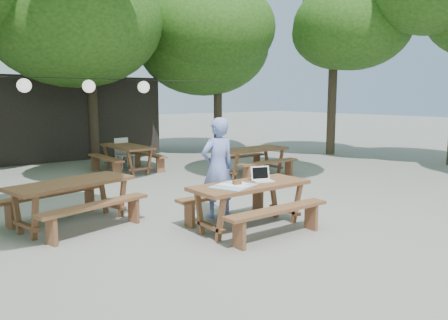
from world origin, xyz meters
The scene contains 11 objects.
ground centered at (0.00, 0.00, 0.00)m, with size 80.00×80.00×0.00m, color slate.
pavilion centered at (0.50, 10.50, 1.40)m, with size 6.00×3.00×2.80m, color black.
main_picnic_table centered at (0.11, -0.24, 0.39)m, with size 2.00×1.58×0.75m.
picnic_table_nw centered at (-2.14, 1.67, 0.39)m, with size 2.22×1.99×0.75m.
picnic_table_ne centered at (3.25, 3.36, 0.39)m, with size 2.01×1.60×0.75m.
picnic_table_far_e centered at (0.83, 6.01, 0.39)m, with size 1.59×2.00×0.75m.
woman centered at (0.10, 0.63, 0.89)m, with size 0.65×0.43×1.78m, color #7284D0.
plastic_chair centered at (1.00, 6.58, 0.26)m, with size 0.47×0.47×0.90m.
laptop centered at (0.40, -0.20, 0.81)m, with size 0.39×0.35×0.24m.
tabletop_clutter centered at (-0.21, -0.23, 0.76)m, with size 0.81×0.75×0.08m.
paper_lanterns centered at (-0.19, 6.00, 2.40)m, with size 9.00×0.34×0.38m.
Camera 1 is at (-4.38, -5.51, 2.15)m, focal length 35.00 mm.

